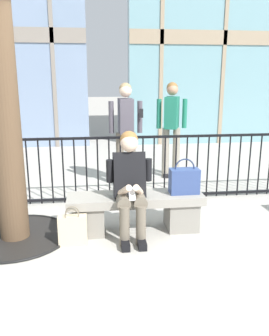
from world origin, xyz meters
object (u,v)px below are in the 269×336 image
stone_bench (136,209)px  shopping_bag (73,230)px  handbag_on_bench (184,180)px  bystander_at_railing (126,127)px  bystander_further_back (172,123)px  seated_person_with_phone (130,182)px

stone_bench → shopping_bag: bearing=-158.6°
stone_bench → handbag_on_bench: handbag_on_bench is taller
stone_bench → bystander_at_railing: bystander_at_railing is taller
shopping_bag → bystander_further_back: bystander_further_back is taller
shopping_bag → bystander_at_railing: (0.80, 2.12, 0.83)m
seated_person_with_phone → handbag_on_bench: seated_person_with_phone is taller
stone_bench → handbag_on_bench: size_ratio=3.78×
stone_bench → seated_person_with_phone: bearing=-121.7°
shopping_bag → bystander_at_railing: bearing=69.3°
seated_person_with_phone → bystander_at_railing: bearing=85.6°
bystander_at_railing → bystander_further_back: size_ratio=1.00×
bystander_further_back → shopping_bag: bearing=-123.0°
shopping_bag → stone_bench: bearing=21.4°
bystander_at_railing → seated_person_with_phone: bearing=-94.4°
bystander_further_back → handbag_on_bench: bearing=-99.1°
seated_person_with_phone → shopping_bag: seated_person_with_phone is taller
bystander_at_railing → bystander_further_back: bearing=27.9°
stone_bench → bystander_further_back: bystander_further_back is taller
seated_person_with_phone → bystander_further_back: bystander_further_back is taller
bystander_at_railing → bystander_further_back: 0.99m
stone_bench → bystander_further_back: size_ratio=0.94×
stone_bench → shopping_bag: (-0.73, -0.29, -0.10)m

